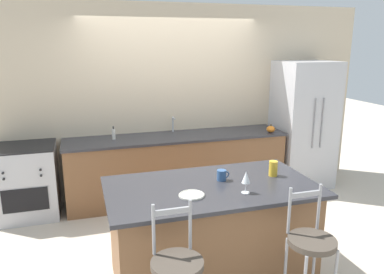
{
  "coord_description": "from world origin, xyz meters",
  "views": [
    {
      "loc": [
        -1.26,
        -4.49,
        2.17
      ],
      "look_at": [
        -0.07,
        -0.58,
        1.13
      ],
      "focal_mm": 35.0,
      "sensor_mm": 36.0,
      "label": 1
    }
  ],
  "objects_px": {
    "oven_range": "(28,181)",
    "tumbler_cup": "(273,168)",
    "wine_glass": "(246,178)",
    "bar_stool_far": "(310,255)",
    "soap_bottle": "(114,134)",
    "coffee_mug": "(222,175)",
    "pumpkin_decoration": "(271,129)",
    "refrigerator": "(303,125)",
    "dinner_plate": "(192,195)"
  },
  "relations": [
    {
      "from": "bar_stool_far",
      "to": "soap_bottle",
      "type": "height_order",
      "value": "bar_stool_far"
    },
    {
      "from": "wine_glass",
      "to": "oven_range",
      "type": "bearing_deg",
      "value": 132.53
    },
    {
      "from": "refrigerator",
      "to": "pumpkin_decoration",
      "type": "bearing_deg",
      "value": -164.52
    },
    {
      "from": "refrigerator",
      "to": "tumbler_cup",
      "type": "height_order",
      "value": "refrigerator"
    },
    {
      "from": "bar_stool_far",
      "to": "soap_bottle",
      "type": "xyz_separation_m",
      "value": [
        -1.2,
        2.75,
        0.39
      ]
    },
    {
      "from": "oven_range",
      "to": "tumbler_cup",
      "type": "bearing_deg",
      "value": -37.63
    },
    {
      "from": "bar_stool_far",
      "to": "wine_glass",
      "type": "xyz_separation_m",
      "value": [
        -0.31,
        0.53,
        0.47
      ]
    },
    {
      "from": "refrigerator",
      "to": "soap_bottle",
      "type": "height_order",
      "value": "refrigerator"
    },
    {
      "from": "refrigerator",
      "to": "tumbler_cup",
      "type": "distance_m",
      "value": 2.39
    },
    {
      "from": "oven_range",
      "to": "tumbler_cup",
      "type": "xyz_separation_m",
      "value": [
        2.42,
        -1.87,
        0.54
      ]
    },
    {
      "from": "wine_glass",
      "to": "pumpkin_decoration",
      "type": "xyz_separation_m",
      "value": [
        1.3,
        1.97,
        -0.1
      ]
    },
    {
      "from": "oven_range",
      "to": "wine_glass",
      "type": "height_order",
      "value": "wine_glass"
    },
    {
      "from": "tumbler_cup",
      "to": "soap_bottle",
      "type": "relative_size",
      "value": 0.83
    },
    {
      "from": "coffee_mug",
      "to": "soap_bottle",
      "type": "bearing_deg",
      "value": 113.19
    },
    {
      "from": "bar_stool_far",
      "to": "wine_glass",
      "type": "relative_size",
      "value": 5.85
    },
    {
      "from": "oven_range",
      "to": "tumbler_cup",
      "type": "relative_size",
      "value": 6.35
    },
    {
      "from": "bar_stool_far",
      "to": "soap_bottle",
      "type": "distance_m",
      "value": 3.02
    },
    {
      "from": "bar_stool_far",
      "to": "tumbler_cup",
      "type": "distance_m",
      "value": 0.94
    },
    {
      "from": "refrigerator",
      "to": "oven_range",
      "type": "xyz_separation_m",
      "value": [
        -3.94,
        0.02,
        -0.49
      ]
    },
    {
      "from": "coffee_mug",
      "to": "tumbler_cup",
      "type": "height_order",
      "value": "tumbler_cup"
    },
    {
      "from": "refrigerator",
      "to": "pumpkin_decoration",
      "type": "xyz_separation_m",
      "value": [
        -0.64,
        -0.18,
        0.01
      ]
    },
    {
      "from": "tumbler_cup",
      "to": "oven_range",
      "type": "bearing_deg",
      "value": 142.37
    },
    {
      "from": "bar_stool_far",
      "to": "wine_glass",
      "type": "height_order",
      "value": "wine_glass"
    },
    {
      "from": "oven_range",
      "to": "bar_stool_far",
      "type": "distance_m",
      "value": 3.55
    },
    {
      "from": "dinner_plate",
      "to": "pumpkin_decoration",
      "type": "xyz_separation_m",
      "value": [
        1.76,
        1.9,
        0.02
      ]
    },
    {
      "from": "dinner_plate",
      "to": "tumbler_cup",
      "type": "relative_size",
      "value": 1.49
    },
    {
      "from": "pumpkin_decoration",
      "to": "bar_stool_far",
      "type": "bearing_deg",
      "value": -111.72
    },
    {
      "from": "pumpkin_decoration",
      "to": "soap_bottle",
      "type": "height_order",
      "value": "soap_bottle"
    },
    {
      "from": "oven_range",
      "to": "bar_stool_far",
      "type": "relative_size",
      "value": 0.83
    },
    {
      "from": "pumpkin_decoration",
      "to": "soap_bottle",
      "type": "distance_m",
      "value": 2.21
    },
    {
      "from": "bar_stool_far",
      "to": "dinner_plate",
      "type": "height_order",
      "value": "bar_stool_far"
    },
    {
      "from": "refrigerator",
      "to": "coffee_mug",
      "type": "distance_m",
      "value": 2.72
    },
    {
      "from": "dinner_plate",
      "to": "coffee_mug",
      "type": "xyz_separation_m",
      "value": [
        0.37,
        0.27,
        0.04
      ]
    },
    {
      "from": "refrigerator",
      "to": "tumbler_cup",
      "type": "xyz_separation_m",
      "value": [
        -1.52,
        -1.84,
        0.05
      ]
    },
    {
      "from": "bar_stool_far",
      "to": "pumpkin_decoration",
      "type": "xyz_separation_m",
      "value": [
        1.0,
        2.5,
        0.36
      ]
    },
    {
      "from": "wine_glass",
      "to": "tumbler_cup",
      "type": "distance_m",
      "value": 0.53
    },
    {
      "from": "coffee_mug",
      "to": "oven_range",
      "type": "bearing_deg",
      "value": 136.12
    },
    {
      "from": "refrigerator",
      "to": "pumpkin_decoration",
      "type": "height_order",
      "value": "refrigerator"
    },
    {
      "from": "coffee_mug",
      "to": "tumbler_cup",
      "type": "bearing_deg",
      "value": -3.31
    },
    {
      "from": "dinner_plate",
      "to": "tumbler_cup",
      "type": "distance_m",
      "value": 0.92
    },
    {
      "from": "dinner_plate",
      "to": "wine_glass",
      "type": "relative_size",
      "value": 1.14
    },
    {
      "from": "oven_range",
      "to": "wine_glass",
      "type": "xyz_separation_m",
      "value": [
        1.99,
        -2.17,
        0.6
      ]
    },
    {
      "from": "coffee_mug",
      "to": "pumpkin_decoration",
      "type": "bearing_deg",
      "value": 49.68
    },
    {
      "from": "refrigerator",
      "to": "oven_range",
      "type": "distance_m",
      "value": 3.97
    },
    {
      "from": "coffee_mug",
      "to": "soap_bottle",
      "type": "xyz_separation_m",
      "value": [
        -0.81,
        1.88,
        0.01
      ]
    },
    {
      "from": "refrigerator",
      "to": "dinner_plate",
      "type": "relative_size",
      "value": 8.8
    },
    {
      "from": "oven_range",
      "to": "refrigerator",
      "type": "bearing_deg",
      "value": -0.34
    },
    {
      "from": "wine_glass",
      "to": "tumbler_cup",
      "type": "height_order",
      "value": "wine_glass"
    },
    {
      "from": "oven_range",
      "to": "soap_bottle",
      "type": "height_order",
      "value": "soap_bottle"
    },
    {
      "from": "wine_glass",
      "to": "coffee_mug",
      "type": "relative_size",
      "value": 1.6
    }
  ]
}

